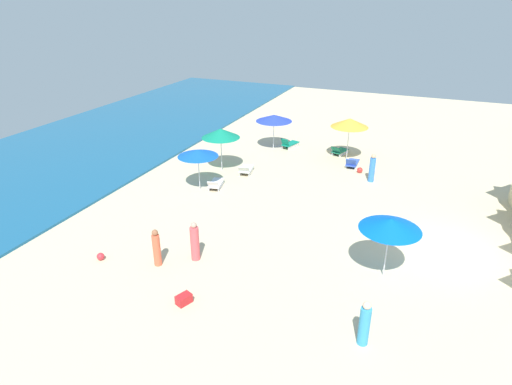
# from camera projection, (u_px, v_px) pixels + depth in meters

# --- Properties ---
(ground_plane) EXTENTS (60.00, 60.00, 0.00)m
(ground_plane) POSITION_uv_depth(u_px,v_px,m) (451.00, 251.00, 17.87)
(ground_plane) COLOR beige
(ocean) EXTENTS (60.00, 13.35, 0.12)m
(ocean) POSITION_uv_depth(u_px,v_px,m) (32.00, 169.00, 26.04)
(ocean) COLOR #195983
(ocean) RESTS_ON ground_plane
(umbrella_0) EXTENTS (2.41, 2.41, 2.35)m
(umbrella_0) POSITION_uv_depth(u_px,v_px,m) (274.00, 118.00, 28.66)
(umbrella_0) COLOR silver
(umbrella_0) RESTS_ON ground_plane
(lounge_chair_0_0) EXTENTS (1.57, 0.97, 0.79)m
(lounge_chair_0_0) POSITION_uv_depth(u_px,v_px,m) (290.00, 144.00, 29.58)
(lounge_chair_0_0) COLOR silver
(lounge_chair_0_0) RESTS_ON ground_plane
(umbrella_1) EXTENTS (2.31, 2.31, 2.67)m
(umbrella_1) POSITION_uv_depth(u_px,v_px,m) (350.00, 123.00, 26.65)
(umbrella_1) COLOR silver
(umbrella_1) RESTS_ON ground_plane
(lounge_chair_1_0) EXTENTS (1.46, 0.99, 0.67)m
(lounge_chair_1_0) POSITION_uv_depth(u_px,v_px,m) (339.00, 151.00, 28.36)
(lounge_chair_1_0) COLOR silver
(lounge_chair_1_0) RESTS_ON ground_plane
(lounge_chair_1_1) EXTENTS (1.50, 0.65, 0.70)m
(lounge_chair_1_1) POSITION_uv_depth(u_px,v_px,m) (352.00, 163.00, 26.42)
(lounge_chair_1_1) COLOR silver
(lounge_chair_1_1) RESTS_ON ground_plane
(umbrella_2) EXTENTS (2.15, 2.15, 2.25)m
(umbrella_2) POSITION_uv_depth(u_px,v_px,m) (198.00, 153.00, 22.63)
(umbrella_2) COLOR silver
(umbrella_2) RESTS_ON ground_plane
(lounge_chair_2_0) EXTENTS (1.60, 0.93, 0.65)m
(lounge_chair_2_0) POSITION_uv_depth(u_px,v_px,m) (216.00, 184.00, 23.52)
(lounge_chair_2_0) COLOR silver
(lounge_chair_2_0) RESTS_ON ground_plane
(umbrella_3) EXTENTS (2.23, 2.23, 2.56)m
(umbrella_3) POSITION_uv_depth(u_px,v_px,m) (221.00, 133.00, 25.07)
(umbrella_3) COLOR silver
(umbrella_3) RESTS_ON ground_plane
(lounge_chair_3_0) EXTENTS (1.50, 0.87, 0.65)m
(lounge_chair_3_0) POSITION_uv_depth(u_px,v_px,m) (246.00, 169.00, 25.40)
(lounge_chair_3_0) COLOR silver
(lounge_chair_3_0) RESTS_ON ground_plane
(umbrella_4) EXTENTS (2.24, 2.24, 2.41)m
(umbrella_4) POSITION_uv_depth(u_px,v_px,m) (391.00, 224.00, 15.42)
(umbrella_4) COLOR silver
(umbrella_4) RESTS_ON ground_plane
(beachgoer_0) EXTENTS (0.33, 0.33, 1.63)m
(beachgoer_0) POSITION_uv_depth(u_px,v_px,m) (372.00, 169.00, 24.12)
(beachgoer_0) COLOR #367CDD
(beachgoer_0) RESTS_ON ground_plane
(beachgoer_1) EXTENTS (0.32, 0.32, 1.56)m
(beachgoer_1) POSITION_uv_depth(u_px,v_px,m) (157.00, 248.00, 16.67)
(beachgoer_1) COLOR #F36041
(beachgoer_1) RESTS_ON ground_plane
(beachgoer_2) EXTENTS (0.45, 0.45, 1.55)m
(beachgoer_2) POSITION_uv_depth(u_px,v_px,m) (364.00, 324.00, 12.89)
(beachgoer_2) COLOR #3698CB
(beachgoer_2) RESTS_ON ground_plane
(beachgoer_3) EXTENTS (0.35, 0.35, 1.66)m
(beachgoer_3) POSITION_uv_depth(u_px,v_px,m) (195.00, 242.00, 17.02)
(beachgoer_3) COLOR #E95459
(beachgoer_3) RESTS_ON ground_plane
(cooler_box_0) EXTENTS (0.61, 0.51, 0.33)m
(cooler_box_0) POSITION_uv_depth(u_px,v_px,m) (184.00, 299.00, 14.81)
(cooler_box_0) COLOR red
(cooler_box_0) RESTS_ON ground_plane
(beach_ball_1) EXTENTS (0.30, 0.30, 0.30)m
(beach_ball_1) POSITION_uv_depth(u_px,v_px,m) (101.00, 256.00, 17.23)
(beach_ball_1) COLOR red
(beach_ball_1) RESTS_ON ground_plane
(beach_ball_2) EXTENTS (0.33, 0.33, 0.33)m
(beach_ball_2) POSITION_uv_depth(u_px,v_px,m) (360.00, 170.00, 25.56)
(beach_ball_2) COLOR red
(beach_ball_2) RESTS_ON ground_plane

